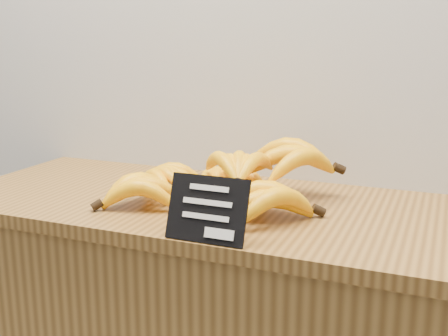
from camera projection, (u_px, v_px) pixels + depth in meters
counter_top at (232, 208)px, 1.28m from camera, size 1.33×0.54×0.03m
chalkboard_sign at (207, 209)px, 1.02m from camera, size 0.15×0.05×0.12m
banana_pile at (230, 180)px, 1.26m from camera, size 0.52×0.35×0.13m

